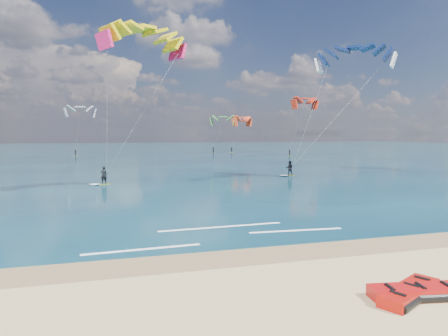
# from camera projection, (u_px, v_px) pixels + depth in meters

# --- Properties ---
(ground) EXTENTS (320.00, 320.00, 0.00)m
(ground) POSITION_uv_depth(u_px,v_px,m) (151.00, 172.00, 51.82)
(ground) COLOR tan
(ground) RESTS_ON ground
(wet_sand_strip) EXTENTS (320.00, 2.40, 0.01)m
(wet_sand_strip) POSITION_uv_depth(u_px,v_px,m) (234.00, 257.00, 16.32)
(wet_sand_strip) COLOR brown
(wet_sand_strip) RESTS_ON ground
(sea) EXTENTS (320.00, 200.00, 0.04)m
(sea) POSITION_uv_depth(u_px,v_px,m) (130.00, 151.00, 113.24)
(sea) COLOR #092736
(sea) RESTS_ON ground
(packed_kite_left) EXTENTS (3.19, 2.40, 0.42)m
(packed_kite_left) POSITION_uv_depth(u_px,v_px,m) (409.00, 298.00, 12.29)
(packed_kite_left) COLOR #B81109
(packed_kite_left) RESTS_ON ground
(packed_kite_mid) EXTENTS (3.21, 1.68, 0.44)m
(packed_kite_mid) POSITION_uv_depth(u_px,v_px,m) (416.00, 298.00, 12.27)
(packed_kite_mid) COLOR red
(packed_kite_mid) RESTS_ON ground
(kitesurfer_main) EXTENTS (10.15, 9.35, 15.24)m
(kitesurfer_main) POSITION_uv_depth(u_px,v_px,m) (123.00, 103.00, 35.92)
(kitesurfer_main) COLOR #BDDD1A
(kitesurfer_main) RESTS_ON sea
(kitesurfer_far) EXTENTS (12.43, 8.41, 16.09)m
(kitesurfer_far) POSITION_uv_depth(u_px,v_px,m) (323.00, 105.00, 45.24)
(kitesurfer_far) COLOR gold
(kitesurfer_far) RESTS_ON sea
(shoreline_foam) EXTENTS (12.98, 3.60, 0.01)m
(shoreline_foam) POSITION_uv_depth(u_px,v_px,m) (224.00, 234.00, 19.95)
(shoreline_foam) COLOR white
(shoreline_foam) RESTS_ON ground
(distant_kites) EXTENTS (88.02, 35.70, 12.32)m
(distant_kites) POSITION_uv_depth(u_px,v_px,m) (126.00, 132.00, 88.58)
(distant_kites) COLOR #F24722
(distant_kites) RESTS_ON ground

